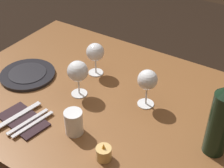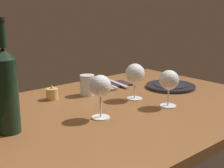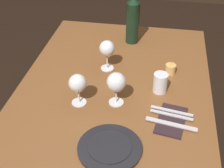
# 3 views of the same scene
# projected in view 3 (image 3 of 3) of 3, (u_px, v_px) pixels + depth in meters

# --- Properties ---
(dining_table) EXTENTS (1.30, 0.90, 0.74)m
(dining_table) POSITION_uv_depth(u_px,v_px,m) (114.00, 101.00, 1.53)
(dining_table) COLOR brown
(dining_table) RESTS_ON ground
(wine_glass_left) EXTENTS (0.08, 0.08, 0.16)m
(wine_glass_left) POSITION_uv_depth(u_px,v_px,m) (116.00, 83.00, 1.32)
(wine_glass_left) COLOR white
(wine_glass_left) RESTS_ON dining_table
(wine_glass_right) EXTENTS (0.08, 0.08, 0.16)m
(wine_glass_right) POSITION_uv_depth(u_px,v_px,m) (107.00, 49.00, 1.53)
(wine_glass_right) COLOR white
(wine_glass_right) RESTS_ON dining_table
(wine_glass_centre) EXTENTS (0.08, 0.08, 0.15)m
(wine_glass_centre) POSITION_uv_depth(u_px,v_px,m) (78.00, 84.00, 1.32)
(wine_glass_centre) COLOR white
(wine_glass_centre) RESTS_ON dining_table
(wine_bottle) EXTENTS (0.07, 0.07, 0.36)m
(wine_bottle) POSITION_uv_depth(u_px,v_px,m) (133.00, 19.00, 1.74)
(wine_bottle) COLOR black
(wine_bottle) RESTS_ON dining_table
(water_tumbler) EXTENTS (0.07, 0.07, 0.09)m
(water_tumbler) POSITION_uv_depth(u_px,v_px,m) (160.00, 84.00, 1.42)
(water_tumbler) COLOR white
(water_tumbler) RESTS_ON dining_table
(votive_candle) EXTENTS (0.05, 0.05, 0.07)m
(votive_candle) POSITION_uv_depth(u_px,v_px,m) (170.00, 69.00, 1.55)
(votive_candle) COLOR #DBB266
(votive_candle) RESTS_ON dining_table
(dinner_plate) EXTENTS (0.24, 0.24, 0.02)m
(dinner_plate) POSITION_uv_depth(u_px,v_px,m) (110.00, 148.00, 1.16)
(dinner_plate) COLOR black
(dinner_plate) RESTS_ON dining_table
(folded_napkin) EXTENTS (0.21, 0.14, 0.01)m
(folded_napkin) POSITION_uv_depth(u_px,v_px,m) (171.00, 120.00, 1.29)
(folded_napkin) COLOR #2D1E23
(folded_napkin) RESTS_ON dining_table
(fork_inner) EXTENTS (0.04, 0.18, 0.00)m
(fork_inner) POSITION_uv_depth(u_px,v_px,m) (172.00, 115.00, 1.30)
(fork_inner) COLOR silver
(fork_inner) RESTS_ON folded_napkin
(fork_outer) EXTENTS (0.04, 0.18, 0.00)m
(fork_outer) POSITION_uv_depth(u_px,v_px,m) (172.00, 111.00, 1.32)
(fork_outer) COLOR silver
(fork_outer) RESTS_ON folded_napkin
(table_knife) EXTENTS (0.05, 0.21, 0.00)m
(table_knife) POSITION_uv_depth(u_px,v_px,m) (171.00, 124.00, 1.26)
(table_knife) COLOR silver
(table_knife) RESTS_ON folded_napkin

